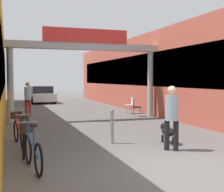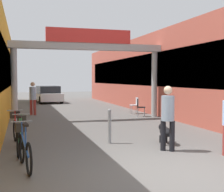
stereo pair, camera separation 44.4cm
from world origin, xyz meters
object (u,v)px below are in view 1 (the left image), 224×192
object	(u,v)px
pedestrian_with_dog	(172,114)
pedestrian_carrying_crate	(28,96)
bicycle_green_second	(24,136)
bicycle_red_third	(18,130)
cafe_chair_black_nearer	(136,106)
bicycle_blue_nearest	(32,148)
bollard_post_metal	(112,126)
parked_car_white	(40,95)
cafe_chair_aluminium_farther	(131,104)
dog_on_leash	(167,131)

from	to	relation	value
pedestrian_with_dog	pedestrian_carrying_crate	size ratio (longest dim) A/B	0.99
pedestrian_carrying_crate	bicycle_green_second	size ratio (longest dim) A/B	1.03
bicycle_red_third	cafe_chair_black_nearer	size ratio (longest dim) A/B	1.89
bicycle_blue_nearest	bollard_post_metal	distance (m)	3.10
parked_car_white	bicycle_blue_nearest	bearing A→B (deg)	-96.24
bollard_post_metal	bicycle_blue_nearest	bearing A→B (deg)	-141.87
pedestrian_carrying_crate	cafe_chair_aluminium_farther	xyz separation A→B (m)	(5.39, -0.92, -0.46)
bicycle_blue_nearest	parked_car_white	bearing A→B (deg)	83.76
bicycle_red_third	dog_on_leash	bearing A→B (deg)	-15.68
bicycle_red_third	cafe_chair_aluminium_farther	distance (m)	8.89
pedestrian_carrying_crate	dog_on_leash	size ratio (longest dim) A/B	2.18
dog_on_leash	bicycle_red_third	world-z (taller)	bicycle_red_third
pedestrian_with_dog	bicycle_red_third	bearing A→B (deg)	151.96
pedestrian_with_dog	parked_car_white	world-z (taller)	pedestrian_with_dog
cafe_chair_aluminium_farther	parked_car_white	size ratio (longest dim) A/B	0.21
pedestrian_carrying_crate	cafe_chair_black_nearer	distance (m)	5.61
bicycle_green_second	cafe_chair_aluminium_farther	distance (m)	9.68
bicycle_blue_nearest	bollard_post_metal	size ratio (longest dim) A/B	1.65
bicycle_red_third	bollard_post_metal	size ratio (longest dim) A/B	1.64
bollard_post_metal	parked_car_white	distance (m)	16.69
bicycle_red_third	cafe_chair_aluminium_farther	bearing A→B (deg)	46.52
bicycle_blue_nearest	cafe_chair_black_nearer	world-z (taller)	bicycle_blue_nearest
dog_on_leash	bollard_post_metal	xyz separation A→B (m)	(-1.56, 0.48, 0.16)
bicycle_green_second	dog_on_leash	bearing A→B (deg)	-0.57
dog_on_leash	bicycle_green_second	distance (m)	4.07
pedestrian_with_dog	bicycle_green_second	size ratio (longest dim) A/B	1.02
cafe_chair_black_nearer	bicycle_blue_nearest	bearing A→B (deg)	-126.14
bicycle_blue_nearest	pedestrian_with_dog	bearing A→B (deg)	8.91
dog_on_leash	bicycle_red_third	xyz separation A→B (m)	(-4.18, 1.17, 0.08)
parked_car_white	pedestrian_carrying_crate	bearing A→B (deg)	-99.79
pedestrian_with_dog	dog_on_leash	xyz separation A→B (m)	(0.35, 0.87, -0.63)
pedestrian_carrying_crate	bollard_post_metal	distance (m)	8.30
bicycle_blue_nearest	bicycle_green_second	size ratio (longest dim) A/B	1.00
bicycle_red_third	bollard_post_metal	bearing A→B (deg)	-14.86
dog_on_leash	cafe_chair_black_nearer	distance (m)	6.57
bicycle_blue_nearest	bicycle_red_third	xyz separation A→B (m)	(-0.18, 2.61, 0.00)
cafe_chair_black_nearer	cafe_chair_aluminium_farther	distance (m)	1.30
bicycle_blue_nearest	cafe_chair_black_nearer	size ratio (longest dim) A/B	1.89
bollard_post_metal	cafe_chair_black_nearer	bearing A→B (deg)	61.06
cafe_chair_black_nearer	pedestrian_carrying_crate	bearing A→B (deg)	156.81
bicycle_blue_nearest	dog_on_leash	bearing A→B (deg)	19.79
pedestrian_carrying_crate	dog_on_leash	bearing A→B (deg)	-68.02
pedestrian_with_dog	pedestrian_carrying_crate	bearing A→B (deg)	108.24
bicycle_green_second	pedestrian_carrying_crate	bearing A→B (deg)	85.81
cafe_chair_black_nearer	pedestrian_with_dog	bearing A→B (deg)	-105.77
dog_on_leash	bicycle_red_third	bearing A→B (deg)	164.32
pedestrian_carrying_crate	cafe_chair_black_nearer	bearing A→B (deg)	-23.19
dog_on_leash	parked_car_white	world-z (taller)	parked_car_white
cafe_chair_aluminium_farther	parked_car_white	xyz separation A→B (m)	(-3.91, 9.53, 0.10)
bicycle_green_second	cafe_chair_black_nearer	distance (m)	8.54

